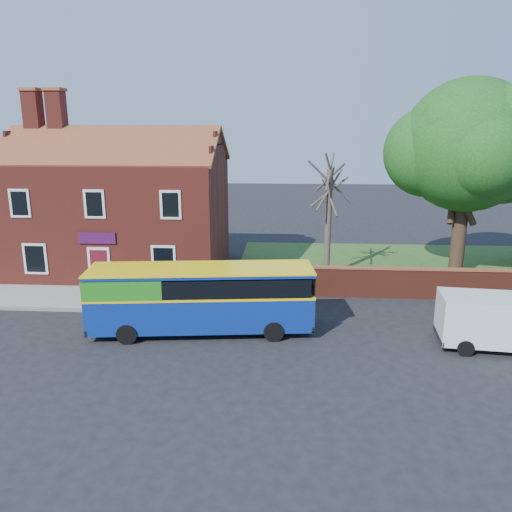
{
  "coord_description": "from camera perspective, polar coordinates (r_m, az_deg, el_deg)",
  "views": [
    {
      "loc": [
        3.04,
        -17.59,
        8.46
      ],
      "look_at": [
        1.56,
        5.0,
        2.6
      ],
      "focal_mm": 35.0,
      "sensor_mm": 36.0,
      "label": 1
    }
  ],
  "objects": [
    {
      "name": "large_tree",
      "position": [
        30.21,
        23.07,
        11.12
      ],
      "size": [
        9.1,
        7.2,
        11.1
      ],
      "color": "black",
      "rests_on": "ground"
    },
    {
      "name": "van_near",
      "position": [
        21.77,
        26.55,
        -6.6
      ],
      "size": [
        5.02,
        2.42,
        2.13
      ],
      "rotation": [
        0.0,
        0.0,
        -0.1
      ],
      "color": "silver",
      "rests_on": "ground"
    },
    {
      "name": "boundary_wall",
      "position": [
        27.61,
        24.76,
        -2.94
      ],
      "size": [
        22.0,
        0.38,
        1.6
      ],
      "color": "maroon",
      "rests_on": "ground"
    },
    {
      "name": "bare_tree",
      "position": [
        28.58,
        8.26,
        4.3
      ],
      "size": [
        2.53,
        3.02,
        6.75
      ],
      "color": "#4C4238",
      "rests_on": "ground"
    },
    {
      "name": "pavement",
      "position": [
        26.75,
        -18.57,
        -4.57
      ],
      "size": [
        18.0,
        3.5,
        0.12
      ],
      "primitive_type": "cube",
      "color": "gray",
      "rests_on": "ground"
    },
    {
      "name": "shop_building",
      "position": [
        31.18,
        -15.18,
        4.69
      ],
      "size": [
        12.3,
        8.13,
        10.5
      ],
      "color": "maroon",
      "rests_on": "ground"
    },
    {
      "name": "bus",
      "position": [
        21.08,
        -7.05,
        -4.56
      ],
      "size": [
        9.48,
        3.36,
        2.83
      ],
      "rotation": [
        0.0,
        0.0,
        0.11
      ],
      "color": "navy",
      "rests_on": "ground"
    },
    {
      "name": "kerb",
      "position": [
        25.24,
        -20.05,
        -5.82
      ],
      "size": [
        18.0,
        0.15,
        0.14
      ],
      "primitive_type": "cube",
      "color": "slate",
      "rests_on": "ground"
    },
    {
      "name": "grass_strip",
      "position": [
        33.26,
        21.04,
        -1.18
      ],
      "size": [
        26.0,
        12.0,
        0.04
      ],
      "primitive_type": "cube",
      "color": "#426B28",
      "rests_on": "ground"
    },
    {
      "name": "ground",
      "position": [
        19.75,
        -5.57,
        -10.92
      ],
      "size": [
        120.0,
        120.0,
        0.0
      ],
      "primitive_type": "plane",
      "color": "black",
      "rests_on": "ground"
    }
  ]
}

